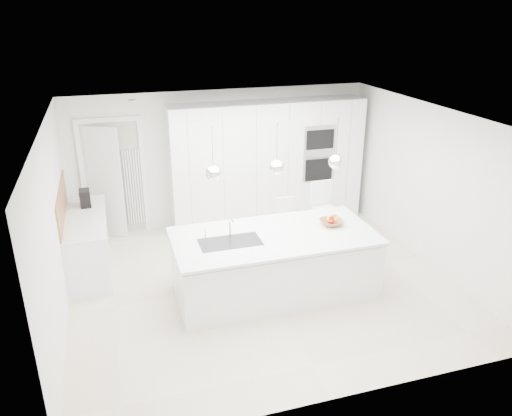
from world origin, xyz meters
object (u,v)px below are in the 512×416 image
object	(u,v)px
fruit_bowl	(332,222)
bar_stool_right	(324,219)
espresso_machine	(85,198)
island_base	(275,266)
bar_stool_left	(287,229)

from	to	relation	value
fruit_bowl	bar_stool_right	xyz separation A→B (m)	(0.27, 0.83, -0.33)
fruit_bowl	espresso_machine	size ratio (longest dim) A/B	1.23
island_base	fruit_bowl	world-z (taller)	fruit_bowl
island_base	bar_stool_right	size ratio (longest dim) A/B	2.30
fruit_bowl	bar_stool_right	bearing A→B (deg)	72.09
fruit_bowl	espresso_machine	xyz separation A→B (m)	(-3.43, 1.82, 0.09)
fruit_bowl	island_base	bearing A→B (deg)	-172.42
island_base	fruit_bowl	bearing A→B (deg)	7.58
fruit_bowl	bar_stool_right	distance (m)	0.94
espresso_machine	bar_stool_left	size ratio (longest dim) A/B	0.27
fruit_bowl	bar_stool_left	bearing A→B (deg)	112.06
espresso_machine	bar_stool_right	world-z (taller)	bar_stool_right
espresso_machine	bar_stool_right	size ratio (longest dim) A/B	0.22
fruit_bowl	bar_stool_left	size ratio (longest dim) A/B	0.33
fruit_bowl	bar_stool_left	distance (m)	1.04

